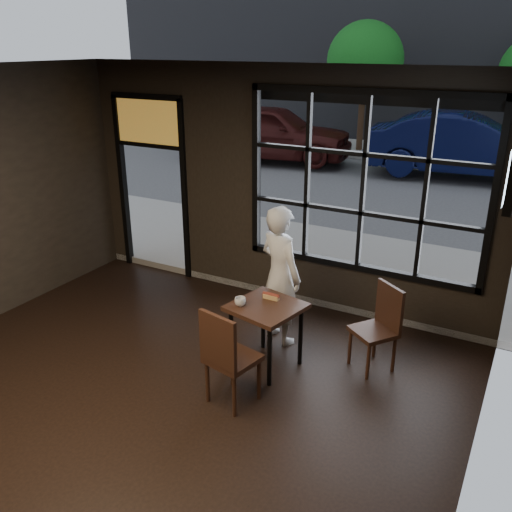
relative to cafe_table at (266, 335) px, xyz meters
The scene contains 15 objects.
floor 2.01m from the cafe_table, 111.53° to the right, with size 6.00×7.00×0.02m, color black.
ceiling 3.45m from the cafe_table, 111.53° to the right, with size 6.00×7.00×0.02m, color black.
wall_right 3.17m from the cafe_table, 38.94° to the right, with size 0.04×7.00×3.20m, color black.
window_frame 2.24m from the cafe_table, 74.05° to the left, with size 3.06×0.12×2.28m, color black.
stained_transom 3.82m from the cafe_table, 149.53° to the left, with size 1.20×0.06×0.70m, color orange.
street_asphalt 22.18m from the cafe_table, 91.87° to the left, with size 60.00×41.00×0.04m, color #545456.
cafe_table is the anchor object (origin of this frame).
chair_near 0.74m from the cafe_table, 89.55° to the right, with size 0.46×0.46×1.06m, color black.
chair_window 1.19m from the cafe_table, 26.28° to the left, with size 0.43×0.43×0.98m, color black.
man 0.78m from the cafe_table, 102.30° to the left, with size 0.62×0.41×1.71m, color silver.
hotdog 0.44m from the cafe_table, 98.59° to the left, with size 0.20×0.08×0.06m, color tan, non-canonical shape.
cup 0.51m from the cafe_table, 149.65° to the right, with size 0.12×0.12×0.10m, color silver.
navy_car 10.42m from the cafe_table, 87.69° to the left, with size 1.74×4.98×1.64m, color black.
maroon_car 11.13m from the cafe_table, 116.80° to the left, with size 1.94×4.83×1.65m, color #330F0D.
tree_left 13.37m from the cafe_table, 103.95° to the left, with size 2.39×2.39×4.07m.
Camera 1 is at (3.15, -2.86, 3.43)m, focal length 38.00 mm.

